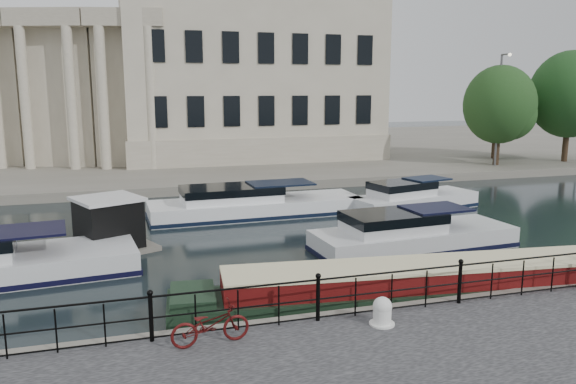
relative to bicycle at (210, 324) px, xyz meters
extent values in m
plane|color=black|center=(2.75, 2.80, -1.02)|extent=(160.00, 160.00, 0.00)
cube|color=#6B665B|center=(2.75, 41.80, -0.74)|extent=(120.00, 42.00, 0.55)
cylinder|color=black|center=(-1.25, 0.55, 0.08)|extent=(0.10, 0.10, 1.10)
sphere|color=black|center=(-1.25, 0.55, 0.68)|extent=(0.14, 0.14, 0.14)
cylinder|color=black|center=(2.75, 0.55, 0.08)|extent=(0.10, 0.10, 1.10)
sphere|color=black|center=(2.75, 0.55, 0.68)|extent=(0.14, 0.14, 0.14)
cylinder|color=black|center=(6.75, 0.55, 0.08)|extent=(0.10, 0.10, 1.10)
sphere|color=black|center=(6.75, 0.55, 0.68)|extent=(0.14, 0.14, 0.14)
cylinder|color=black|center=(2.75, 0.55, 0.58)|extent=(24.00, 0.05, 0.05)
cylinder|color=black|center=(2.75, 0.55, 0.08)|extent=(24.00, 0.04, 0.04)
cylinder|color=black|center=(2.75, 0.55, -0.39)|extent=(24.00, 0.04, 0.04)
cube|color=#ADA38C|center=(8.75, 35.80, 6.53)|extent=(20.00, 14.00, 14.00)
cube|color=#9E937F|center=(8.75, 35.80, 0.53)|extent=(20.30, 14.30, 2.00)
cube|color=#ADA38C|center=(-0.58, 31.82, 5.03)|extent=(5.73, 4.06, 11.00)
cube|color=#9E937F|center=(-1.02, 29.87, 9.93)|extent=(5.62, 2.73, 1.20)
cylinder|color=#ADA38C|center=(0.46, 28.95, 4.43)|extent=(0.70, 0.70, 9.80)
cylinder|color=#ADA38C|center=(-2.74, 29.67, 4.43)|extent=(0.70, 0.70, 9.80)
cube|color=#ADA38C|center=(-5.54, 33.24, 5.03)|extent=(5.90, 4.56, 11.00)
cube|color=#9E937F|center=(-6.20, 31.35, 9.93)|extent=(5.62, 3.30, 1.20)
cylinder|color=#ADA38C|center=(-4.85, 30.27, 4.43)|extent=(0.70, 0.70, 9.80)
cylinder|color=#ADA38C|center=(-7.94, 31.36, 4.43)|extent=(0.70, 0.70, 9.80)
cylinder|color=#59595B|center=(24.75, 23.30, 3.53)|extent=(0.16, 0.16, 8.00)
sphere|color=#FFF2CC|center=(24.75, 22.45, 7.48)|extent=(0.24, 0.24, 0.24)
imported|color=#450C0C|center=(0.00, 0.00, 0.00)|extent=(1.83, 0.78, 0.94)
cylinder|color=silver|center=(4.16, -0.13, -0.24)|extent=(0.44, 0.44, 0.47)
sphere|color=silver|center=(4.16, -0.13, 0.00)|extent=(0.47, 0.47, 0.47)
cylinder|color=silver|center=(4.16, -0.13, -0.45)|extent=(0.62, 0.62, 0.04)
cube|color=black|center=(6.67, 2.09, -0.92)|extent=(15.04, 3.57, 0.89)
cube|color=#510B0B|center=(6.67, 2.09, -0.27)|extent=(12.04, 2.95, 0.70)
cube|color=beige|center=(6.67, 2.09, 0.13)|extent=(12.05, 3.01, 0.10)
cube|color=#6B665B|center=(-2.32, 10.30, -0.97)|extent=(3.86, 3.60, 0.26)
cube|color=black|center=(-2.32, 10.30, 0.08)|extent=(2.71, 2.71, 1.85)
cube|color=silver|center=(-2.32, 10.30, 1.03)|extent=(2.99, 2.99, 0.12)
cube|color=black|center=(-5.11, 8.00, 0.53)|extent=(3.13, 2.43, 0.08)
cube|color=silver|center=(9.11, 7.20, -0.82)|extent=(8.19, 3.19, 1.20)
cube|color=black|center=(9.11, 7.20, -0.90)|extent=(8.28, 3.22, 0.18)
cube|color=silver|center=(8.14, 7.14, 0.03)|extent=(3.75, 2.41, 0.90)
cube|color=black|center=(10.07, 7.27, 0.53)|extent=(2.53, 2.01, 0.08)
cube|color=white|center=(4.56, 14.69, -0.82)|extent=(10.50, 3.17, 1.20)
cube|color=black|center=(4.56, 14.69, -0.90)|extent=(10.60, 3.20, 0.18)
cube|color=white|center=(3.31, 14.66, 0.03)|extent=(4.75, 2.49, 0.90)
cube|color=black|center=(5.81, 14.73, 0.53)|extent=(3.18, 2.10, 0.08)
cube|color=silver|center=(12.71, 13.67, -0.82)|extent=(7.28, 3.74, 1.20)
cube|color=black|center=(12.71, 13.67, -0.90)|extent=(7.35, 3.78, 0.18)
cube|color=silver|center=(11.90, 13.49, 0.03)|extent=(3.46, 2.50, 0.90)
cube|color=black|center=(13.53, 13.86, 0.53)|extent=(2.38, 2.01, 0.08)
cylinder|color=black|center=(25.11, 23.67, 0.73)|extent=(0.44, 0.44, 2.40)
ellipsoid|color=#1A4014|center=(25.11, 23.67, 3.99)|extent=(5.21, 5.21, 5.76)
sphere|color=#1A4014|center=(25.71, 23.27, 3.30)|extent=(3.84, 3.84, 3.84)
cylinder|color=black|center=(27.59, 27.24, 0.59)|extent=(0.44, 0.44, 2.11)
ellipsoid|color=#133D13|center=(27.59, 27.24, 3.45)|extent=(4.58, 4.58, 5.06)
sphere|color=#133D13|center=(28.19, 26.84, 2.85)|extent=(3.38, 3.38, 3.38)
cylinder|color=black|center=(31.56, 23.89, 0.93)|extent=(0.44, 0.44, 2.79)
ellipsoid|color=#153D13|center=(31.56, 23.89, 4.71)|extent=(6.06, 6.06, 6.69)
camera|label=1|loc=(-1.70, -11.76, 5.19)|focal=35.00mm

